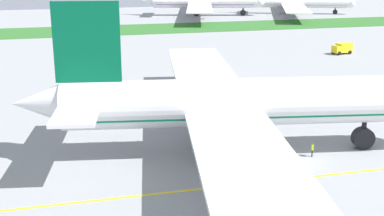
{
  "coord_description": "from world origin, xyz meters",
  "views": [
    {
      "loc": [
        -24.37,
        -48.18,
        21.91
      ],
      "look_at": [
        -9.44,
        11.31,
        3.81
      ],
      "focal_mm": 47.8,
      "sensor_mm": 36.0,
      "label": 1
    }
  ],
  "objects_px": {
    "airliner_foreground": "(233,104)",
    "parked_airliner_far_outer": "(295,3)",
    "parked_airliner_far_right": "(203,2)",
    "ground_crew_wingwalker_port": "(312,148)",
    "service_truck_fuel_bowser": "(197,63)",
    "service_truck_baggage_loader": "(342,48)"
  },
  "relations": [
    {
      "from": "ground_crew_wingwalker_port",
      "to": "service_truck_fuel_bowser",
      "type": "height_order",
      "value": "service_truck_fuel_bowser"
    },
    {
      "from": "service_truck_fuel_bowser",
      "to": "airliner_foreground",
      "type": "bearing_deg",
      "value": -99.43
    },
    {
      "from": "ground_crew_wingwalker_port",
      "to": "parked_airliner_far_outer",
      "type": "distance_m",
      "value": 157.77
    },
    {
      "from": "airliner_foreground",
      "to": "parked_airliner_far_outer",
      "type": "relative_size",
      "value": 1.05
    },
    {
      "from": "ground_crew_wingwalker_port",
      "to": "service_truck_fuel_bowser",
      "type": "xyz_separation_m",
      "value": [
        -1.2,
        47.38,
        0.62
      ]
    },
    {
      "from": "service_truck_fuel_bowser",
      "to": "parked_airliner_far_outer",
      "type": "xyz_separation_m",
      "value": [
        66.06,
        96.41,
        2.6
      ]
    },
    {
      "from": "service_truck_fuel_bowser",
      "to": "parked_airliner_far_outer",
      "type": "distance_m",
      "value": 116.9
    },
    {
      "from": "service_truck_fuel_bowser",
      "to": "parked_airliner_far_right",
      "type": "bearing_deg",
      "value": 74.19
    },
    {
      "from": "service_truck_baggage_loader",
      "to": "parked_airliner_far_right",
      "type": "bearing_deg",
      "value": 96.47
    },
    {
      "from": "service_truck_fuel_bowser",
      "to": "service_truck_baggage_loader",
      "type": "bearing_deg",
      "value": 15.07
    },
    {
      "from": "service_truck_fuel_bowser",
      "to": "parked_airliner_far_outer",
      "type": "height_order",
      "value": "parked_airliner_far_outer"
    },
    {
      "from": "airliner_foreground",
      "to": "ground_crew_wingwalker_port",
      "type": "relative_size",
      "value": 46.04
    },
    {
      "from": "ground_crew_wingwalker_port",
      "to": "parked_airliner_far_outer",
      "type": "bearing_deg",
      "value": 65.72
    },
    {
      "from": "ground_crew_wingwalker_port",
      "to": "parked_airliner_far_right",
      "type": "height_order",
      "value": "parked_airliner_far_right"
    },
    {
      "from": "parked_airliner_far_right",
      "to": "parked_airliner_far_outer",
      "type": "height_order",
      "value": "parked_airliner_far_right"
    },
    {
      "from": "airliner_foreground",
      "to": "parked_airliner_far_right",
      "type": "height_order",
      "value": "airliner_foreground"
    },
    {
      "from": "service_truck_fuel_bowser",
      "to": "parked_airliner_far_outer",
      "type": "bearing_deg",
      "value": 55.58
    },
    {
      "from": "parked_airliner_far_outer",
      "to": "service_truck_baggage_loader",
      "type": "bearing_deg",
      "value": -108.0
    },
    {
      "from": "service_truck_baggage_loader",
      "to": "service_truck_fuel_bowser",
      "type": "distance_m",
      "value": 39.41
    },
    {
      "from": "airliner_foreground",
      "to": "parked_airliner_far_outer",
      "type": "xyz_separation_m",
      "value": [
        73.35,
        140.3,
        -1.71
      ]
    },
    {
      "from": "ground_crew_wingwalker_port",
      "to": "parked_airliner_far_right",
      "type": "xyz_separation_m",
      "value": [
        26.81,
        146.27,
        4.2
      ]
    },
    {
      "from": "service_truck_baggage_loader",
      "to": "service_truck_fuel_bowser",
      "type": "relative_size",
      "value": 0.97
    }
  ]
}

